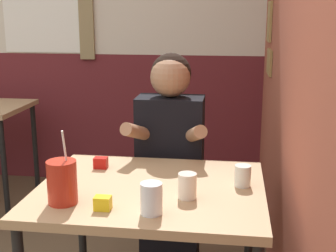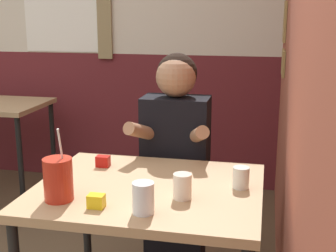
{
  "view_description": "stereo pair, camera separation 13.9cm",
  "coord_description": "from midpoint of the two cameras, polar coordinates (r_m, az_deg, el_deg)",
  "views": [
    {
      "loc": [
        1.26,
        -1.42,
        1.45
      ],
      "look_at": [
        0.99,
        0.49,
        0.97
      ],
      "focal_mm": 50.0,
      "sensor_mm": 36.0,
      "label": 1
    },
    {
      "loc": [
        1.4,
        -1.39,
        1.45
      ],
      "look_at": [
        0.99,
        0.49,
        0.97
      ],
      "focal_mm": 50.0,
      "sensor_mm": 36.0,
      "label": 2
    }
  ],
  "objects": [
    {
      "name": "brick_wall_right",
      "position": [
        2.59,
        16.87,
        11.15
      ],
      "size": [
        0.08,
        4.34,
        2.7
      ],
      "color": "#9E4C38",
      "rests_on": "ground_plane"
    },
    {
      "name": "back_wall",
      "position": [
        4.01,
        -7.58,
        12.45
      ],
      "size": [
        6.0,
        0.09,
        2.7
      ],
      "color": "beige",
      "rests_on": "ground_plane"
    },
    {
      "name": "main_table",
      "position": [
        1.95,
        -0.34,
        -9.46
      ],
      "size": [
        0.92,
        0.76,
        0.75
      ],
      "color": "tan",
      "rests_on": "ground_plane"
    },
    {
      "name": "person_seated",
      "position": [
        2.45,
        2.56,
        -5.0
      ],
      "size": [
        0.42,
        0.4,
        1.24
      ],
      "color": "black",
      "rests_on": "ground_plane"
    },
    {
      "name": "cocktail_pitcher",
      "position": [
        1.79,
        -11.08,
        -6.42
      ],
      "size": [
        0.11,
        0.11,
        0.28
      ],
      "color": "#B22819",
      "rests_on": "main_table"
    },
    {
      "name": "glass_near_pitcher",
      "position": [
        1.66,
        -0.62,
        -8.79
      ],
      "size": [
        0.08,
        0.08,
        0.11
      ],
      "color": "silver",
      "rests_on": "main_table"
    },
    {
      "name": "glass_center",
      "position": [
        1.92,
        10.95,
        -6.22
      ],
      "size": [
        0.07,
        0.07,
        0.09
      ],
      "color": "silver",
      "rests_on": "main_table"
    },
    {
      "name": "glass_far_side",
      "position": [
        1.79,
        4.01,
        -7.37
      ],
      "size": [
        0.07,
        0.07,
        0.1
      ],
      "color": "silver",
      "rests_on": "main_table"
    },
    {
      "name": "condiment_ketchup",
      "position": [
        2.16,
        -6.1,
        -4.32
      ],
      "size": [
        0.06,
        0.04,
        0.05
      ],
      "color": "#B7140F",
      "rests_on": "main_table"
    },
    {
      "name": "condiment_mustard",
      "position": [
        1.72,
        -6.44,
        -9.12
      ],
      "size": [
        0.06,
        0.04,
        0.05
      ],
      "color": "yellow",
      "rests_on": "main_table"
    }
  ]
}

